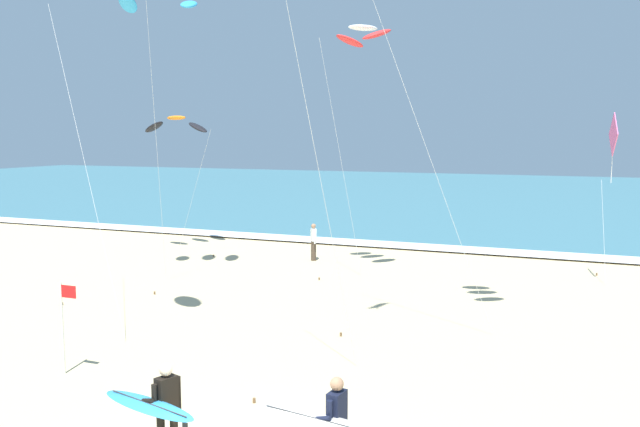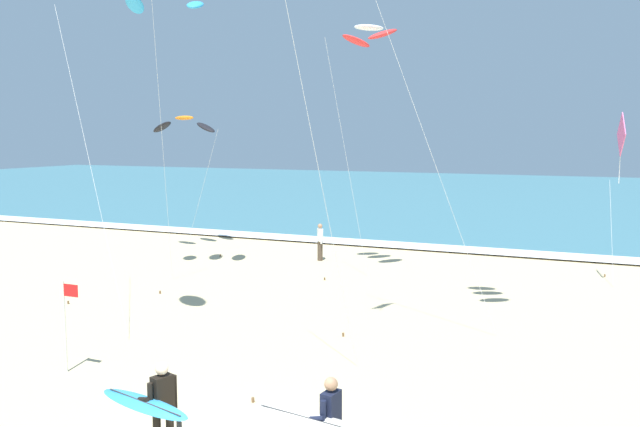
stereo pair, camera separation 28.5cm
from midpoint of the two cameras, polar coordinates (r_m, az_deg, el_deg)
name	(u,v)px [view 1 (the left image)]	position (r m, az deg, el deg)	size (l,w,h in m)	color
ocean_water	(528,196)	(60.58, 17.30, 1.46)	(160.00, 60.00, 0.08)	teal
shoreline_foam	(471,250)	(31.30, 12.56, -3.04)	(160.00, 1.80, 0.01)	white
surfer_lead	(158,406)	(11.34, -14.45, -15.71)	(2.28, 1.19, 1.71)	black
surfer_trailing	(331,423)	(10.41, 0.14, -17.55)	(2.42, 1.05, 1.71)	black
kite_diamond_rose_far	(613,138)	(25.19, 23.54, 5.99)	(0.45, 2.54, 6.11)	pink
kite_arc_ivory_high	(363,35)	(25.17, 3.36, 15.05)	(2.68, 2.67, 9.32)	red
kite_arc_amber_close	(176,124)	(31.51, -12.47, 7.49)	(3.82, 3.12, 6.21)	black
kite_arc_golden_extra	(158,1)	(25.27, -14.03, 17.30)	(3.02, 3.29, 10.42)	#2D99DB
bystander_white_top	(313,242)	(28.26, -0.85, -2.44)	(0.34, 0.41, 1.59)	#4C3D2D
lifeguard_flag	(64,319)	(16.05, -21.58, -8.41)	(0.45, 0.05, 2.10)	silver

